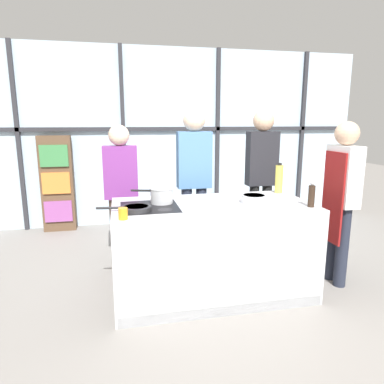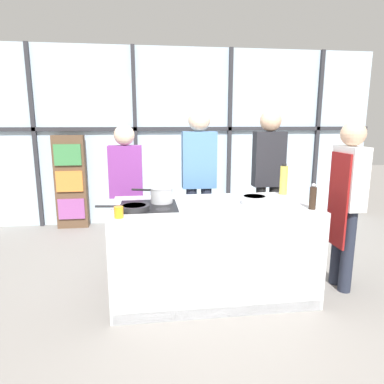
# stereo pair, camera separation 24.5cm
# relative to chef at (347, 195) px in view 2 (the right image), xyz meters

# --- Properties ---
(ground_plane) EXTENTS (18.00, 18.00, 0.00)m
(ground_plane) POSITION_rel_chef_xyz_m (-1.31, 0.06, -0.96)
(ground_plane) COLOR gray
(back_window_wall) EXTENTS (6.40, 0.10, 2.80)m
(back_window_wall) POSITION_rel_chef_xyz_m (-1.31, 2.63, 0.44)
(back_window_wall) COLOR silver
(back_window_wall) RESTS_ON ground_plane
(bookshelf) EXTENTS (0.47, 0.19, 1.45)m
(bookshelf) POSITION_rel_chef_xyz_m (-3.10, 2.44, -0.24)
(bookshelf) COLOR brown
(bookshelf) RESTS_ON ground_plane
(demo_island) EXTENTS (1.86, 0.92, 0.90)m
(demo_island) POSITION_rel_chef_xyz_m (-1.32, 0.06, -0.51)
(demo_island) COLOR silver
(demo_island) RESTS_ON ground_plane
(chef) EXTENTS (0.23, 0.38, 1.66)m
(chef) POSITION_rel_chef_xyz_m (0.00, 0.00, 0.00)
(chef) COLOR #232838
(chef) RESTS_ON ground_plane
(spectator_far_left) EXTENTS (0.37, 0.23, 1.62)m
(spectator_far_left) POSITION_rel_chef_xyz_m (-2.15, 0.88, -0.02)
(spectator_far_left) COLOR #47382D
(spectator_far_left) RESTS_ON ground_plane
(spectator_center_left) EXTENTS (0.39, 0.25, 1.80)m
(spectator_center_left) POSITION_rel_chef_xyz_m (-1.31, 0.88, 0.09)
(spectator_center_left) COLOR #232838
(spectator_center_left) RESTS_ON ground_plane
(spectator_center_right) EXTENTS (0.37, 0.25, 1.79)m
(spectator_center_right) POSITION_rel_chef_xyz_m (-0.48, 0.88, 0.11)
(spectator_center_right) COLOR black
(spectator_center_right) RESTS_ON ground_plane
(frying_pan) EXTENTS (0.47, 0.26, 0.04)m
(frying_pan) POSITION_rel_chef_xyz_m (-2.04, -0.06, -0.04)
(frying_pan) COLOR #232326
(frying_pan) RESTS_ON demo_island
(saucepan) EXTENTS (0.39, 0.22, 0.15)m
(saucepan) POSITION_rel_chef_xyz_m (-1.78, 0.19, 0.01)
(saucepan) COLOR silver
(saucepan) RESTS_ON demo_island
(white_plate) EXTENTS (0.27, 0.27, 0.01)m
(white_plate) POSITION_rel_chef_xyz_m (-0.88, 0.22, -0.06)
(white_plate) COLOR white
(white_plate) RESTS_ON demo_island
(mixing_bowl) EXTENTS (0.24, 0.24, 0.08)m
(mixing_bowl) POSITION_rel_chef_xyz_m (-0.93, 0.00, -0.02)
(mixing_bowl) COLOR silver
(mixing_bowl) RESTS_ON demo_island
(oil_bottle) EXTENTS (0.08, 0.08, 0.33)m
(oil_bottle) POSITION_rel_chef_xyz_m (-0.48, 0.40, 0.09)
(oil_bottle) COLOR #E0CC4C
(oil_bottle) RESTS_ON demo_island
(pepper_grinder) EXTENTS (0.06, 0.06, 0.23)m
(pepper_grinder) POSITION_rel_chef_xyz_m (-0.47, -0.24, 0.04)
(pepper_grinder) COLOR #332319
(pepper_grinder) RESTS_ON demo_island
(juice_glass_near) EXTENTS (0.07, 0.07, 0.09)m
(juice_glass_near) POSITION_rel_chef_xyz_m (-2.15, -0.30, -0.02)
(juice_glass_near) COLOR orange
(juice_glass_near) RESTS_ON demo_island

